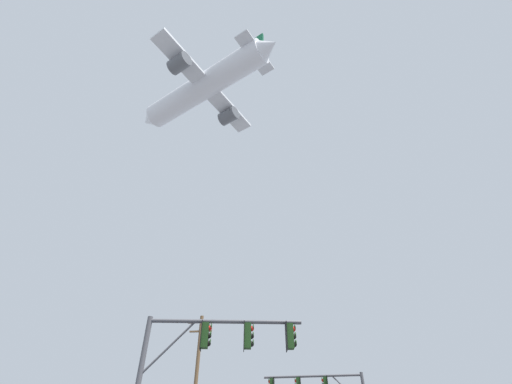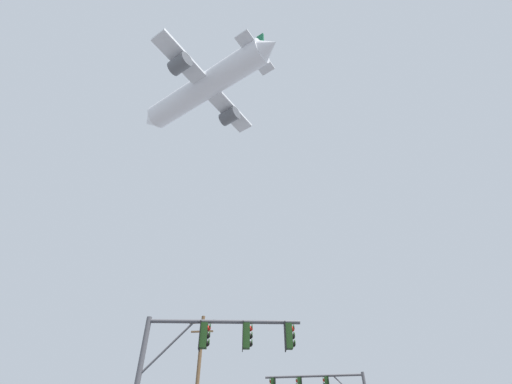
% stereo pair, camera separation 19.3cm
% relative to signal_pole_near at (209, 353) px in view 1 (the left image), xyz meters
% --- Properties ---
extents(signal_pole_near, '(5.94, 1.09, 5.83)m').
position_rel_signal_pole_near_xyz_m(signal_pole_near, '(0.00, 0.00, 0.00)').
color(signal_pole_near, '#4C4C51').
rests_on(signal_pole_near, ground).
extents(airplane, '(20.49, 15.82, 5.94)m').
position_rel_signal_pole_near_xyz_m(airplane, '(-6.28, 12.34, 34.30)').
color(airplane, white).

